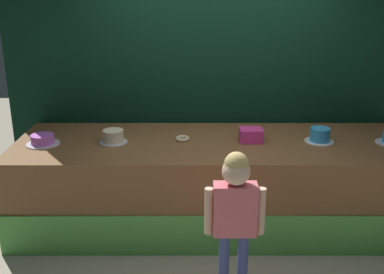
{
  "coord_description": "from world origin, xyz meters",
  "views": [
    {
      "loc": [
        -0.24,
        -3.67,
        2.37
      ],
      "look_at": [
        -0.24,
        0.38,
        1.01
      ],
      "focal_mm": 43.32,
      "sensor_mm": 36.0,
      "label": 1
    }
  ],
  "objects_px": {
    "donut": "(183,139)",
    "cake_far_left": "(43,140)",
    "child_figure": "(235,205)",
    "cake_center_left": "(114,137)",
    "cake_center_right": "(320,135)",
    "pink_box": "(251,135)"
  },
  "relations": [
    {
      "from": "donut",
      "to": "cake_far_left",
      "type": "xyz_separation_m",
      "value": [
        -1.34,
        -0.12,
        0.03
      ]
    },
    {
      "from": "child_figure",
      "to": "cake_center_left",
      "type": "bearing_deg",
      "value": 134.21
    },
    {
      "from": "donut",
      "to": "cake_center_left",
      "type": "xyz_separation_m",
      "value": [
        -0.67,
        -0.07,
        0.04
      ]
    },
    {
      "from": "child_figure",
      "to": "cake_center_right",
      "type": "distance_m",
      "value": 1.48
    },
    {
      "from": "donut",
      "to": "cake_center_left",
      "type": "height_order",
      "value": "cake_center_left"
    },
    {
      "from": "child_figure",
      "to": "cake_far_left",
      "type": "distance_m",
      "value": 2.07
    },
    {
      "from": "child_figure",
      "to": "cake_center_right",
      "type": "bearing_deg",
      "value": 51.06
    },
    {
      "from": "donut",
      "to": "cake_center_right",
      "type": "xyz_separation_m",
      "value": [
        1.34,
        -0.05,
        0.05
      ]
    },
    {
      "from": "child_figure",
      "to": "donut",
      "type": "height_order",
      "value": "child_figure"
    },
    {
      "from": "child_figure",
      "to": "cake_center_left",
      "type": "height_order",
      "value": "child_figure"
    },
    {
      "from": "pink_box",
      "to": "donut",
      "type": "xyz_separation_m",
      "value": [
        -0.67,
        0.03,
        -0.05
      ]
    },
    {
      "from": "donut",
      "to": "cake_center_left",
      "type": "distance_m",
      "value": 0.68
    },
    {
      "from": "cake_far_left",
      "to": "cake_center_right",
      "type": "relative_size",
      "value": 1.12
    },
    {
      "from": "child_figure",
      "to": "pink_box",
      "type": "relative_size",
      "value": 5.39
    },
    {
      "from": "cake_far_left",
      "to": "cake_center_right",
      "type": "height_order",
      "value": "cake_center_right"
    },
    {
      "from": "cake_far_left",
      "to": "pink_box",
      "type": "bearing_deg",
      "value": 2.4
    },
    {
      "from": "pink_box",
      "to": "donut",
      "type": "height_order",
      "value": "pink_box"
    },
    {
      "from": "pink_box",
      "to": "child_figure",
      "type": "bearing_deg",
      "value": -102.33
    },
    {
      "from": "pink_box",
      "to": "cake_far_left",
      "type": "relative_size",
      "value": 0.69
    },
    {
      "from": "child_figure",
      "to": "cake_center_right",
      "type": "relative_size",
      "value": 4.18
    },
    {
      "from": "child_figure",
      "to": "cake_far_left",
      "type": "relative_size",
      "value": 3.74
    },
    {
      "from": "child_figure",
      "to": "cake_center_right",
      "type": "xyz_separation_m",
      "value": [
        0.92,
        1.14,
        0.17
      ]
    }
  ]
}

